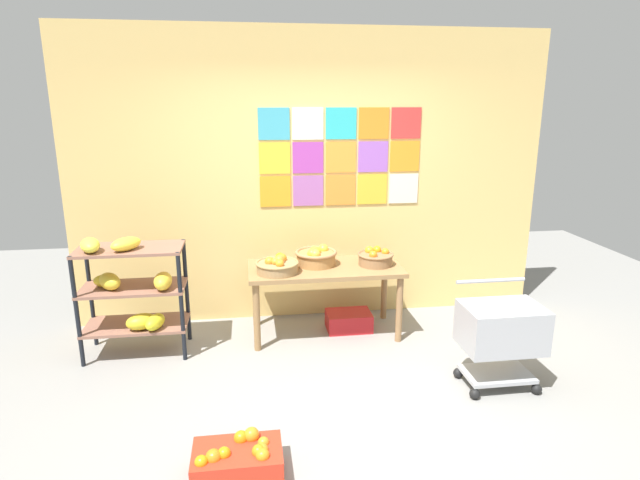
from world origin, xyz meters
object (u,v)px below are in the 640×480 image
(banana_shelf_unit, at_px, (132,287))
(shopping_cart, at_px, (501,331))
(display_table, at_px, (325,275))
(produce_crate_under_table, at_px, (349,321))
(fruit_basket_centre, at_px, (277,265))
(fruit_basket_back_right, at_px, (375,258))
(orange_crate_foreground, at_px, (238,460))
(fruit_basket_right, at_px, (316,256))

(banana_shelf_unit, distance_m, shopping_cart, 3.03)
(display_table, relative_size, produce_crate_under_table, 3.31)
(display_table, xyz_separation_m, fruit_basket_centre, (-0.45, -0.11, 0.15))
(banana_shelf_unit, height_order, fruit_basket_back_right, banana_shelf_unit)
(orange_crate_foreground, bearing_deg, fruit_basket_centre, 78.70)
(fruit_basket_back_right, bearing_deg, shopping_cart, -57.72)
(fruit_basket_right, bearing_deg, fruit_basket_back_right, -7.34)
(display_table, distance_m, fruit_basket_right, 0.20)
(banana_shelf_unit, bearing_deg, fruit_basket_right, 9.15)
(banana_shelf_unit, relative_size, display_table, 0.76)
(fruit_basket_right, distance_m, orange_crate_foreground, 2.17)
(fruit_basket_centre, bearing_deg, banana_shelf_unit, -176.03)
(banana_shelf_unit, bearing_deg, display_table, 6.75)
(fruit_basket_right, xyz_separation_m, orange_crate_foreground, (-0.72, -1.94, -0.65))
(banana_shelf_unit, relative_size, fruit_basket_right, 2.75)
(banana_shelf_unit, relative_size, fruit_basket_centre, 2.79)
(orange_crate_foreground, bearing_deg, shopping_cart, 20.51)
(fruit_basket_centre, bearing_deg, display_table, 14.31)
(banana_shelf_unit, height_order, shopping_cart, banana_shelf_unit)
(orange_crate_foreground, bearing_deg, display_table, 66.92)
(fruit_basket_right, bearing_deg, display_table, -38.52)
(banana_shelf_unit, xyz_separation_m, produce_crate_under_table, (1.93, 0.25, -0.54))
(display_table, relative_size, fruit_basket_right, 3.60)
(produce_crate_under_table, distance_m, shopping_cart, 1.56)
(fruit_basket_right, relative_size, fruit_basket_centre, 1.01)
(banana_shelf_unit, xyz_separation_m, shopping_cart, (2.88, -0.93, -0.16))
(banana_shelf_unit, height_order, orange_crate_foreground, banana_shelf_unit)
(fruit_basket_centre, bearing_deg, fruit_basket_back_right, 6.38)
(display_table, xyz_separation_m, produce_crate_under_table, (0.24, 0.05, -0.50))
(orange_crate_foreground, xyz_separation_m, shopping_cart, (1.98, 0.74, 0.36))
(banana_shelf_unit, distance_m, fruit_basket_back_right, 2.18)
(fruit_basket_right, distance_m, produce_crate_under_table, 0.74)
(shopping_cart, bearing_deg, produce_crate_under_table, 140.75)
(display_table, height_order, shopping_cart, shopping_cart)
(fruit_basket_back_right, xyz_separation_m, orange_crate_foreground, (-1.27, -1.86, -0.64))
(shopping_cart, bearing_deg, display_table, 148.47)
(display_table, xyz_separation_m, fruit_basket_right, (-0.08, 0.06, 0.17))
(banana_shelf_unit, relative_size, shopping_cart, 1.35)
(display_table, relative_size, fruit_basket_back_right, 4.22)
(display_table, height_order, produce_crate_under_table, display_table)
(banana_shelf_unit, xyz_separation_m, orange_crate_foreground, (0.89, -1.67, -0.53))
(display_table, xyz_separation_m, fruit_basket_back_right, (0.48, -0.01, 0.15))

